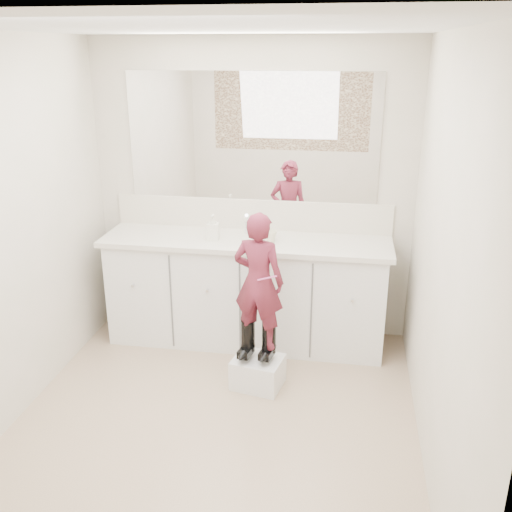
# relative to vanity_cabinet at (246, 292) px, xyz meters

# --- Properties ---
(floor) EXTENTS (3.00, 3.00, 0.00)m
(floor) POSITION_rel_vanity_cabinet_xyz_m (0.00, -1.23, -0.42)
(floor) COLOR #937C60
(floor) RESTS_ON ground
(ceiling) EXTENTS (3.00, 3.00, 0.00)m
(ceiling) POSITION_rel_vanity_cabinet_xyz_m (0.00, -1.23, 1.97)
(ceiling) COLOR white
(ceiling) RESTS_ON wall_back
(wall_back) EXTENTS (2.60, 0.00, 2.60)m
(wall_back) POSITION_rel_vanity_cabinet_xyz_m (0.00, 0.27, 0.77)
(wall_back) COLOR beige
(wall_back) RESTS_ON floor
(wall_front) EXTENTS (2.60, 0.00, 2.60)m
(wall_front) POSITION_rel_vanity_cabinet_xyz_m (0.00, -2.73, 0.77)
(wall_front) COLOR beige
(wall_front) RESTS_ON floor
(wall_right) EXTENTS (0.00, 3.00, 3.00)m
(wall_right) POSITION_rel_vanity_cabinet_xyz_m (1.30, -1.23, 0.78)
(wall_right) COLOR beige
(wall_right) RESTS_ON floor
(vanity_cabinet) EXTENTS (2.20, 0.55, 0.85)m
(vanity_cabinet) POSITION_rel_vanity_cabinet_xyz_m (0.00, 0.00, 0.00)
(vanity_cabinet) COLOR silver
(vanity_cabinet) RESTS_ON floor
(countertop) EXTENTS (2.28, 0.58, 0.04)m
(countertop) POSITION_rel_vanity_cabinet_xyz_m (0.00, -0.01, 0.45)
(countertop) COLOR beige
(countertop) RESTS_ON vanity_cabinet
(backsplash) EXTENTS (2.28, 0.03, 0.25)m
(backsplash) POSITION_rel_vanity_cabinet_xyz_m (0.00, 0.26, 0.59)
(backsplash) COLOR beige
(backsplash) RESTS_ON countertop
(mirror) EXTENTS (2.00, 0.02, 1.00)m
(mirror) POSITION_rel_vanity_cabinet_xyz_m (0.00, 0.26, 1.22)
(mirror) COLOR white
(mirror) RESTS_ON wall_back
(dot_panel) EXTENTS (2.00, 0.01, 1.20)m
(dot_panel) POSITION_rel_vanity_cabinet_xyz_m (0.00, -2.71, 1.22)
(dot_panel) COLOR #472819
(dot_panel) RESTS_ON wall_front
(faucet) EXTENTS (0.08, 0.08, 0.10)m
(faucet) POSITION_rel_vanity_cabinet_xyz_m (0.00, 0.15, 0.52)
(faucet) COLOR silver
(faucet) RESTS_ON countertop
(cup) EXTENTS (0.13, 0.13, 0.09)m
(cup) POSITION_rel_vanity_cabinet_xyz_m (0.20, -0.05, 0.51)
(cup) COLOR beige
(cup) RESTS_ON countertop
(soap_bottle) EXTENTS (0.09, 0.09, 0.20)m
(soap_bottle) POSITION_rel_vanity_cabinet_xyz_m (-0.25, -0.07, 0.56)
(soap_bottle) COLOR white
(soap_bottle) RESTS_ON countertop
(step_stool) EXTENTS (0.39, 0.34, 0.22)m
(step_stool) POSITION_rel_vanity_cabinet_xyz_m (0.21, -0.68, -0.32)
(step_stool) COLOR silver
(step_stool) RESTS_ON floor
(boot_left) EXTENTS (0.14, 0.21, 0.28)m
(boot_left) POSITION_rel_vanity_cabinet_xyz_m (0.13, -0.66, -0.06)
(boot_left) COLOR black
(boot_left) RESTS_ON step_stool
(boot_right) EXTENTS (0.14, 0.21, 0.28)m
(boot_right) POSITION_rel_vanity_cabinet_xyz_m (0.28, -0.66, -0.06)
(boot_right) COLOR black
(boot_right) RESTS_ON step_stool
(toddler) EXTENTS (0.40, 0.30, 0.98)m
(toddler) POSITION_rel_vanity_cabinet_xyz_m (0.21, -0.66, 0.38)
(toddler) COLOR #A03148
(toddler) RESTS_ON step_stool
(toothbrush) EXTENTS (0.14, 0.04, 0.06)m
(toothbrush) POSITION_rel_vanity_cabinet_xyz_m (0.28, -0.74, 0.44)
(toothbrush) COLOR #D7539A
(toothbrush) RESTS_ON toddler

